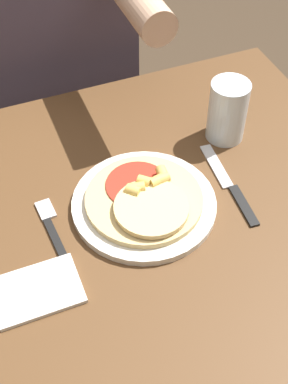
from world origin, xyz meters
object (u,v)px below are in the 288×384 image
Objects in this scene: drinking_glass at (227,111)px; plate at (144,204)px; pizza at (146,199)px; fork at (53,231)px; person_diner at (52,32)px; dining_table at (135,269)px; knife at (229,185)px.

plate is at bearing -152.29° from drinking_glass.
fork is at bearing 176.62° from pizza.
plate is 1.50× the size of fork.
person_diner reaches higher than plate.
plate is 0.26m from drinking_glass.
person_diner is at bearing 91.22° from plate.
pizza is at bearing 47.25° from dining_table.
fork is (-0.17, 0.01, -0.00)m from plate.
plate is 0.02m from pizza.
dining_table is at bearing -92.25° from person_diner.
fork is 0.80× the size of knife.
person_diner is (0.02, 0.62, 0.16)m from dining_table.
dining_table is 5.59× the size of fork.
pizza is (0.00, -0.00, 0.02)m from plate.
dining_table is at bearing -128.96° from plate.
dining_table is 0.15m from pizza.
knife is 0.17× the size of person_diner.
drinking_glass is (0.26, 0.16, 0.18)m from dining_table.
fork is at bearing 177.98° from plate.
plate is 0.17m from fork.
plate reaches higher than knife.
plate is 2.04× the size of drinking_glass.
drinking_glass reaches higher than pizza.
fork is at bearing 177.04° from knife.
fork is at bearing -164.08° from drinking_glass.
dining_table is at bearing -132.75° from pizza.
plate is at bearing 51.04° from dining_table.
pizza is 0.16× the size of person_diner.
fork is at bearing 158.83° from dining_table.
knife is (0.17, -0.01, -0.00)m from plate.
knife is at bearing -2.54° from pizza.
person_diner is at bearing 91.36° from pizza.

